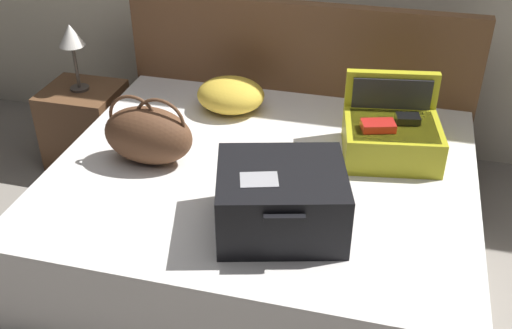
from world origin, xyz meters
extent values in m
plane|color=gray|center=(0.00, 0.00, 0.00)|extent=(12.00, 12.00, 0.00)
cube|color=silver|center=(0.00, 0.40, 0.26)|extent=(1.96, 1.67, 0.51)
cube|color=brown|center=(0.00, 1.27, 0.52)|extent=(2.00, 0.08, 1.03)
cube|color=black|center=(0.17, 0.00, 0.62)|extent=(0.60, 0.55, 0.22)
cube|color=#28282D|center=(0.17, 0.00, 0.65)|extent=(0.53, 0.49, 0.15)
cube|color=#99999E|center=(0.10, -0.08, 0.75)|extent=(0.17, 0.14, 0.06)
cube|color=black|center=(0.17, 0.00, 0.75)|extent=(0.60, 0.55, 0.05)
cube|color=black|center=(0.23, -0.23, 0.73)|extent=(0.15, 0.06, 0.02)
cube|color=gold|center=(0.57, 0.65, 0.60)|extent=(0.50, 0.43, 0.18)
cube|color=#28282D|center=(0.57, 0.65, 0.62)|extent=(0.44, 0.38, 0.12)
cube|color=#B21E19|center=(0.50, 0.59, 0.70)|extent=(0.17, 0.13, 0.04)
cube|color=black|center=(0.63, 0.69, 0.70)|extent=(0.12, 0.10, 0.04)
cube|color=gold|center=(0.54, 0.85, 0.69)|extent=(0.45, 0.12, 0.36)
cube|color=#28282D|center=(0.54, 0.82, 0.69)|extent=(0.38, 0.07, 0.30)
ellipsoid|color=brown|center=(-0.53, 0.33, 0.65)|extent=(0.43, 0.25, 0.28)
torus|color=brown|center=(-0.60, 0.33, 0.73)|extent=(0.25, 0.02, 0.25)
torus|color=brown|center=(-0.47, 0.33, 0.73)|extent=(0.25, 0.02, 0.25)
ellipsoid|color=gold|center=(-0.31, 0.93, 0.60)|extent=(0.39, 0.34, 0.18)
cube|color=brown|center=(-1.26, 0.98, 0.25)|extent=(0.44, 0.40, 0.50)
cylinder|color=#3F3833|center=(-1.26, 0.98, 0.51)|extent=(0.11, 0.11, 0.01)
cylinder|color=#4C443D|center=(-1.26, 0.98, 0.64)|extent=(0.02, 0.02, 0.26)
cone|color=white|center=(-1.26, 0.98, 0.84)|extent=(0.15, 0.15, 0.13)
camera|label=1|loc=(0.56, -1.91, 2.06)|focal=42.43mm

